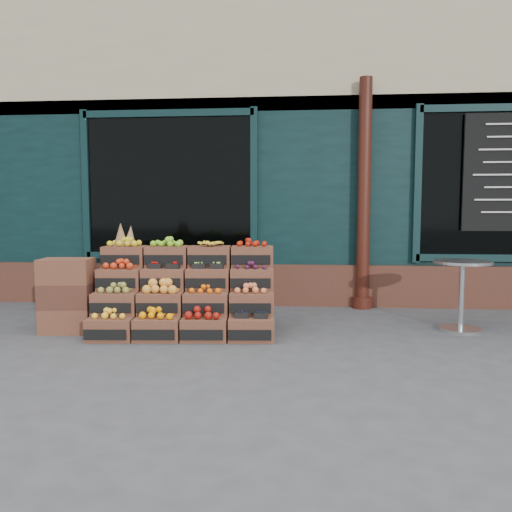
{
  "coord_description": "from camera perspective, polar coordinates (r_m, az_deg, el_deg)",
  "views": [
    {
      "loc": [
        0.28,
        -5.05,
        1.36
      ],
      "look_at": [
        -0.2,
        0.7,
        0.85
      ],
      "focal_mm": 35.0,
      "sensor_mm": 36.0,
      "label": 1
    }
  ],
  "objects": [
    {
      "name": "shop_facade",
      "position": [
        10.22,
        3.26,
        10.84
      ],
      "size": [
        12.0,
        6.24,
        4.8
      ],
      "color": "black",
      "rests_on": "ground"
    },
    {
      "name": "ground",
      "position": [
        5.24,
        1.56,
        -9.99
      ],
      "size": [
        60.0,
        60.0,
        0.0
      ],
      "primitive_type": "plane",
      "color": "#424245",
      "rests_on": "ground"
    },
    {
      "name": "crate_display",
      "position": [
        5.76,
        -8.05,
        -4.77
      ],
      "size": [
        2.04,
        1.1,
        1.24
      ],
      "rotation": [
        0.0,
        0.0,
        0.07
      ],
      "color": "brown",
      "rests_on": "ground"
    },
    {
      "name": "shopkeeper",
      "position": [
        8.05,
        -11.62,
        2.6
      ],
      "size": [
        0.89,
        0.75,
        2.06
      ],
      "primitive_type": "imported",
      "rotation": [
        0.0,
        0.0,
        2.74
      ],
      "color": "#175219",
      "rests_on": "ground"
    },
    {
      "name": "bistro_table",
      "position": [
        6.16,
        22.45,
        -3.32
      ],
      "size": [
        0.64,
        0.64,
        0.81
      ],
      "rotation": [
        0.0,
        0.0,
        0.17
      ],
      "color": "silver",
      "rests_on": "ground"
    },
    {
      "name": "spare_crates",
      "position": [
        6.06,
        -20.76,
        -4.23
      ],
      "size": [
        0.6,
        0.44,
        0.84
      ],
      "rotation": [
        0.0,
        0.0,
        0.11
      ],
      "color": "brown",
      "rests_on": "ground"
    }
  ]
}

